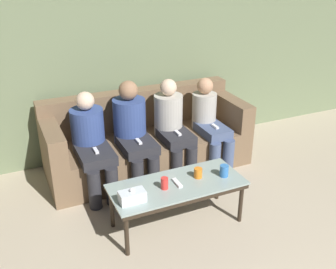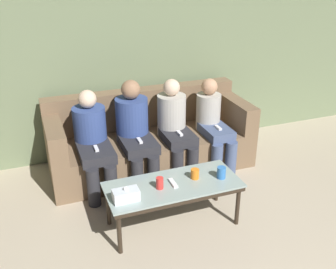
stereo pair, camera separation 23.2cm
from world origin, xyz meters
name	(u,v)px [view 1 (the left image)]	position (x,y,z in m)	size (l,w,h in m)	color
wall_back	(129,49)	(0.00, 3.93, 1.30)	(12.00, 0.06, 2.60)	#707F5B
couch	(146,141)	(0.00, 3.42, 0.32)	(2.32, 0.87, 0.87)	brown
coffee_table	(177,188)	(-0.16, 2.25, 0.40)	(1.22, 0.52, 0.44)	#8C9E99
cup_near_left	(224,171)	(0.29, 2.19, 0.49)	(0.08, 0.08, 0.11)	#3372BF
cup_near_right	(165,183)	(-0.30, 2.22, 0.49)	(0.07, 0.07, 0.11)	red
cup_far_center	(198,173)	(0.06, 2.27, 0.48)	(0.08, 0.08, 0.09)	orange
tissue_box	(132,196)	(-0.62, 2.15, 0.49)	(0.22, 0.12, 0.13)	silver
game_remote	(177,183)	(-0.16, 2.25, 0.45)	(0.04, 0.15, 0.02)	white
seated_person_left_end	(91,141)	(-0.70, 3.19, 0.56)	(0.35, 0.73, 1.05)	#28282D
seated_person_mid_left	(133,130)	(-0.23, 3.21, 0.59)	(0.36, 0.70, 1.11)	#28282D
seated_person_mid_right	(172,125)	(0.23, 3.21, 0.57)	(0.32, 0.64, 1.07)	#28282D
seated_person_right_end	(209,121)	(0.70, 3.18, 0.54)	(0.31, 0.65, 1.03)	#47567A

